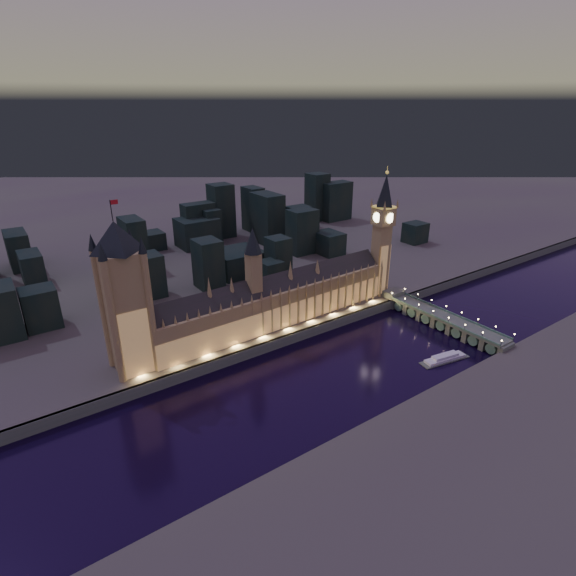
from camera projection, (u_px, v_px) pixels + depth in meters
ground_plane at (329, 367)px, 302.89m from camera, size 2000.00×2000.00×0.00m
north_bank at (113, 214)px, 694.39m from camera, size 2000.00×960.00×8.00m
embankment_wall at (293, 338)px, 332.34m from camera, size 2000.00×2.50×8.00m
palace_of_westminster at (277, 301)px, 338.96m from camera, size 202.00×26.22×78.00m
victoria_tower at (124, 291)px, 267.89m from camera, size 31.68×31.68×107.89m
elizabeth_tower at (383, 225)px, 380.08m from camera, size 18.00×18.00×109.52m
westminster_bridge at (439, 319)px, 356.49m from camera, size 16.88×113.00×15.90m
river_boat at (445, 358)px, 310.50m from camera, size 38.70×15.41×4.50m
city_backdrop at (214, 232)px, 499.06m from camera, size 464.34×215.63×83.62m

